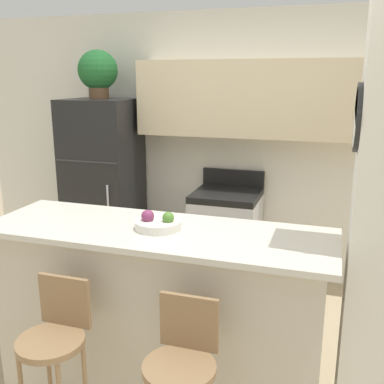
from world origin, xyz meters
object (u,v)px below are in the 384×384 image
at_px(stove_range, 226,238).
at_px(trash_bin, 148,264).
at_px(fruit_bowl, 158,223).
at_px(bar_stool_left, 55,342).
at_px(potted_plant_on_fridge, 98,72).
at_px(bar_stool_right, 182,368).
at_px(refrigerator, 104,187).

relative_size(stove_range, trash_bin, 2.82).
relative_size(fruit_bowl, trash_bin, 0.72).
bearing_deg(stove_range, bar_stool_left, -99.76).
height_order(potted_plant_on_fridge, trash_bin, potted_plant_on_fridge).
bearing_deg(bar_stool_right, refrigerator, 126.09).
bearing_deg(refrigerator, bar_stool_right, -53.91).
relative_size(stove_range, potted_plant_on_fridge, 2.35).
height_order(stove_range, potted_plant_on_fridge, potted_plant_on_fridge).
height_order(bar_stool_right, potted_plant_on_fridge, potted_plant_on_fridge).
bearing_deg(bar_stool_left, stove_range, 80.24).
bearing_deg(refrigerator, stove_range, 1.19).
bearing_deg(refrigerator, fruit_bowl, -52.25).
relative_size(bar_stool_left, fruit_bowl, 3.43).
bearing_deg(fruit_bowl, bar_stool_left, -122.31).
height_order(refrigerator, trash_bin, refrigerator).
xyz_separation_m(stove_range, bar_stool_left, (-0.38, -2.19, 0.16)).
height_order(bar_stool_left, fruit_bowl, fruit_bowl).
distance_m(bar_stool_right, trash_bin, 2.26).
bearing_deg(bar_stool_left, potted_plant_on_fridge, 112.26).
distance_m(refrigerator, bar_stool_left, 2.36).
relative_size(refrigerator, stove_range, 1.63).
xyz_separation_m(stove_range, fruit_bowl, (-0.02, -1.63, 0.66)).
xyz_separation_m(bar_stool_right, trash_bin, (-1.03, 1.96, -0.43)).
relative_size(refrigerator, bar_stool_left, 1.86).
bearing_deg(bar_stool_right, stove_range, 98.19).
bearing_deg(bar_stool_right, fruit_bowl, 120.97).
distance_m(bar_stool_right, fruit_bowl, 0.83).
xyz_separation_m(stove_range, potted_plant_on_fridge, (-1.26, -0.03, 1.53)).
relative_size(refrigerator, potted_plant_on_fridge, 3.83).
xyz_separation_m(bar_stool_left, trash_bin, (-0.33, 1.96, -0.43)).
bearing_deg(fruit_bowl, refrigerator, 127.75).
xyz_separation_m(bar_stool_right, fruit_bowl, (-0.34, 0.56, 0.50)).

